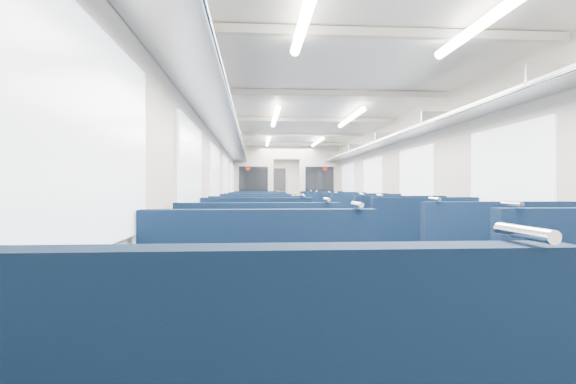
{
  "coord_description": "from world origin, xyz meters",
  "views": [
    {
      "loc": [
        -0.85,
        -9.07,
        1.25
      ],
      "look_at": [
        -0.01,
        2.37,
        1.13
      ],
      "focal_mm": 28.4,
      "sensor_mm": 36.0,
      "label": 1
    }
  ],
  "objects": [
    {
      "name": "seat_11",
      "position": [
        0.83,
        -2.45,
        0.36
      ],
      "size": [
        1.06,
        0.59,
        1.19
      ],
      "color": "#0C1F3C",
      "rests_on": "floor"
    },
    {
      "name": "seat_9",
      "position": [
        0.83,
        -3.77,
        0.36
      ],
      "size": [
        1.06,
        0.59,
        1.19
      ],
      "color": "#0C1F3C",
      "rests_on": "floor"
    },
    {
      "name": "seat_18",
      "position": [
        -0.83,
        2.16,
        0.36
      ],
      "size": [
        1.06,
        0.59,
        1.19
      ],
      "color": "#0C1F3C",
      "rests_on": "floor"
    },
    {
      "name": "seat_15",
      "position": [
        0.83,
        -0.29,
        0.36
      ],
      "size": [
        1.06,
        0.59,
        1.19
      ],
      "color": "#0C1F3C",
      "rests_on": "floor"
    },
    {
      "name": "wall_far",
      "position": [
        0.0,
        9.0,
        1.18
      ],
      "size": [
        2.8,
        0.02,
        2.35
      ],
      "primitive_type": "cube",
      "color": "beige",
      "rests_on": "floor"
    },
    {
      "name": "seat_19",
      "position": [
        0.83,
        2.09,
        0.36
      ],
      "size": [
        1.06,
        0.59,
        1.19
      ],
      "color": "#0C1F3C",
      "rests_on": "floor"
    },
    {
      "name": "seat_13",
      "position": [
        0.83,
        -1.49,
        0.36
      ],
      "size": [
        1.06,
        0.59,
        1.19
      ],
      "color": "#0C1F3C",
      "rests_on": "floor"
    },
    {
      "name": "seat_16",
      "position": [
        -0.83,
        0.93,
        0.36
      ],
      "size": [
        1.06,
        0.59,
        1.19
      ],
      "color": "#0C1F3C",
      "rests_on": "floor"
    },
    {
      "name": "end_door",
      "position": [
        0.0,
        8.94,
        1.0
      ],
      "size": [
        0.75,
        0.06,
        2.0
      ],
      "primitive_type": "cube",
      "color": "black",
      "rests_on": "floor"
    },
    {
      "name": "windows",
      "position": [
        0.0,
        -0.46,
        1.42
      ],
      "size": [
        2.78,
        15.6,
        0.75
      ],
      "color": "white",
      "rests_on": "wall_left"
    },
    {
      "name": "wall_right",
      "position": [
        1.4,
        0.0,
        1.18
      ],
      "size": [
        0.02,
        18.0,
        2.35
      ],
      "primitive_type": "cube",
      "color": "beige",
      "rests_on": "floor"
    },
    {
      "name": "bulkhead",
      "position": [
        -0.0,
        2.98,
        1.23
      ],
      "size": [
        2.8,
        0.1,
        2.35
      ],
      "color": "beige",
      "rests_on": "floor"
    },
    {
      "name": "ceiling_fittings",
      "position": [
        0.0,
        -0.26,
        2.29
      ],
      "size": [
        2.7,
        16.06,
        0.11
      ],
      "color": "beige",
      "rests_on": "ceiling"
    },
    {
      "name": "seat_14",
      "position": [
        -0.83,
        -0.19,
        0.36
      ],
      "size": [
        1.06,
        0.59,
        1.19
      ],
      "color": "#0C1F3C",
      "rests_on": "floor"
    },
    {
      "name": "luggage_rack_left",
      "position": [
        -1.21,
        0.0,
        1.97
      ],
      "size": [
        0.36,
        17.4,
        0.18
      ],
      "color": "#B2B5BA",
      "rests_on": "wall_left"
    },
    {
      "name": "seat_4",
      "position": [
        -0.83,
        -5.98,
        0.36
      ],
      "size": [
        1.06,
        0.59,
        1.19
      ],
      "color": "#0C1F3C",
      "rests_on": "floor"
    },
    {
      "name": "seat_6",
      "position": [
        -0.83,
        -4.84,
        0.36
      ],
      "size": [
        1.06,
        0.59,
        1.19
      ],
      "color": "#0C1F3C",
      "rests_on": "floor"
    },
    {
      "name": "wall_left",
      "position": [
        -1.4,
        0.0,
        1.18
      ],
      "size": [
        0.02,
        18.0,
        2.35
      ],
      "primitive_type": "cube",
      "color": "beige",
      "rests_on": "floor"
    },
    {
      "name": "seat_17",
      "position": [
        0.83,
        0.92,
        0.36
      ],
      "size": [
        1.06,
        0.59,
        1.19
      ],
      "color": "#0C1F3C",
      "rests_on": "floor"
    },
    {
      "name": "dado_right",
      "position": [
        1.39,
        0.0,
        0.35
      ],
      "size": [
        0.03,
        17.9,
        0.7
      ],
      "primitive_type": "cube",
      "color": "#0F1C32",
      "rests_on": "floor"
    },
    {
      "name": "ceiling",
      "position": [
        0.0,
        0.0,
        2.35
      ],
      "size": [
        2.8,
        18.0,
        0.01
      ],
      "primitive_type": "cube",
      "color": "silver",
      "rests_on": "wall_left"
    },
    {
      "name": "seat_12",
      "position": [
        -0.83,
        -1.27,
        0.36
      ],
      "size": [
        1.06,
        0.59,
        1.19
      ],
      "color": "#0C1F3C",
      "rests_on": "floor"
    },
    {
      "name": "seat_8",
      "position": [
        -0.83,
        -3.79,
        0.36
      ],
      "size": [
        1.06,
        0.59,
        1.19
      ],
      "color": "#0C1F3C",
      "rests_on": "floor"
    },
    {
      "name": "luggage_rack_right",
      "position": [
        1.21,
        0.0,
        1.97
      ],
      "size": [
        0.36,
        17.4,
        0.18
      ],
      "color": "#B2B5BA",
      "rests_on": "wall_right"
    },
    {
      "name": "seat_7",
      "position": [
        0.83,
        -4.83,
        0.36
      ],
      "size": [
        1.06,
        0.59,
        1.19
      ],
      "color": "#0C1F3C",
      "rests_on": "floor"
    },
    {
      "name": "dado_left",
      "position": [
        -1.39,
        0.0,
        0.35
      ],
      "size": [
        0.03,
        17.9,
        0.7
      ],
      "primitive_type": "cube",
      "color": "#0F1C32",
      "rests_on": "floor"
    },
    {
      "name": "floor",
      "position": [
        0.0,
        0.0,
        0.0
      ],
      "size": [
        2.8,
        18.0,
        0.01
      ],
      "primitive_type": "cube",
      "color": "black",
      "rests_on": "ground"
    },
    {
      "name": "seat_5",
      "position": [
        0.83,
        -5.9,
        0.36
      ],
      "size": [
        1.06,
        0.59,
        1.19
      ],
      "color": "#0C1F3C",
      "rests_on": "floor"
    },
    {
      "name": "seat_10",
      "position": [
        -0.83,
        -2.42,
        0.36
      ],
      "size": [
        1.06,
        0.59,
        1.19
      ],
      "color": "#0C1F3C",
      "rests_on": "floor"
    }
  ]
}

